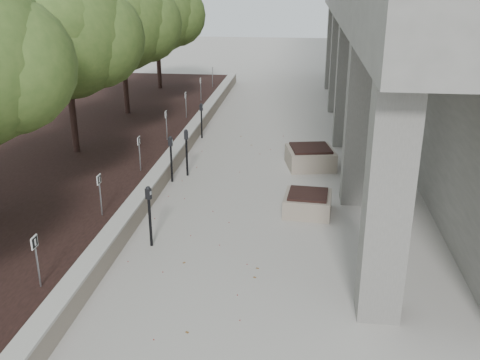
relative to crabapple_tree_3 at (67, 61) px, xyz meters
The scene contains 20 objects.
ground 9.84m from the crabapple_tree_3, 59.04° to the right, with size 90.00×90.00×0.00m, color #A8A29B.
retaining_wall 4.25m from the crabapple_tree_3, 18.58° to the left, with size 0.39×26.00×0.50m, color gray, non-canonical shape.
planting_bed 3.16m from the crabapple_tree_3, 124.99° to the left, with size 7.00×26.00×0.40m, color black.
crabapple_tree_3 is the anchor object (origin of this frame).
crabapple_tree_4 5.00m from the crabapple_tree_3, 90.00° to the left, with size 4.60×4.00×5.44m, color #3D5B22, non-canonical shape.
crabapple_tree_5 10.00m from the crabapple_tree_3, 90.00° to the left, with size 4.60×4.00×5.44m, color #3D5B22, non-canonical shape.
parking_sign_2 8.20m from the crabapple_tree_3, 71.91° to the right, with size 0.04×0.22×0.96m, color black, non-canonical shape.
parking_sign_3 5.59m from the crabapple_tree_3, 61.43° to the right, with size 0.04×0.22×0.96m, color black, non-canonical shape.
parking_sign_4 3.64m from the crabapple_tree_3, 31.48° to the right, with size 0.04×0.22×0.96m, color black, non-canonical shape.
parking_sign_5 3.64m from the crabapple_tree_3, 31.48° to the left, with size 0.04×0.22×0.96m, color black, non-canonical shape.
parking_sign_6 5.59m from the crabapple_tree_3, 61.43° to the left, with size 0.04×0.22×0.96m, color black, non-canonical shape.
parking_sign_7 8.20m from the crabapple_tree_3, 71.91° to the left, with size 0.04×0.22×0.96m, color black, non-canonical shape.
parking_sign_8 11.01m from the crabapple_tree_3, 76.87° to the left, with size 0.04×0.22×0.96m, color black, non-canonical shape.
parking_meter_2 6.72m from the crabapple_tree_3, 53.69° to the right, with size 0.13×0.10×1.36m, color black, non-canonical shape.
parking_meter_3 4.37m from the crabapple_tree_3, 10.64° to the right, with size 0.14×0.10×1.38m, color black, non-canonical shape.
parking_meter_4 4.25m from the crabapple_tree_3, 20.60° to the right, with size 0.13×0.09×1.32m, color black, non-canonical shape.
parking_meter_5 5.21m from the crabapple_tree_3, 44.17° to the left, with size 0.12×0.09×1.26m, color black, non-canonical shape.
planter_front 8.12m from the crabapple_tree_3, 22.64° to the right, with size 1.11×1.11×0.52m, color gray, non-canonical shape.
planter_back 7.64m from the crabapple_tree_3, ahead, with size 1.34×1.34×0.63m, color gray, non-canonical shape.
berry_scatter 6.38m from the crabapple_tree_3, 32.55° to the right, with size 3.30×14.10×0.02m, color maroon, non-canonical shape.
Camera 1 is at (2.02, -7.18, 5.42)m, focal length 40.80 mm.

